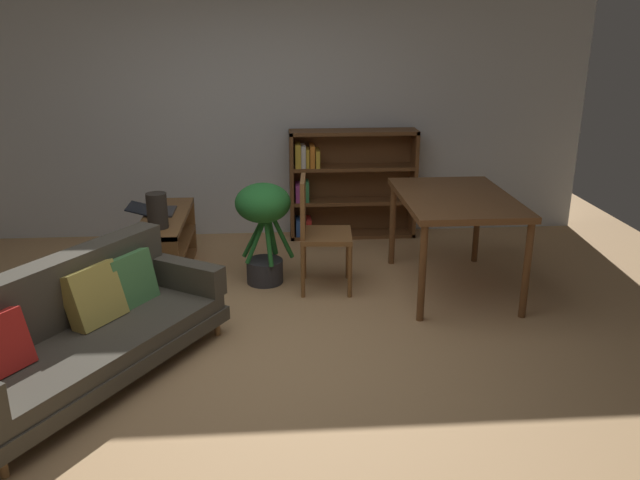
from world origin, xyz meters
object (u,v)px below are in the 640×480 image
object	(u,v)px
media_console	(167,245)
bookshelf	(345,183)
fabric_couch	(78,328)
desk_speaker	(157,211)
dining_chair_near	(317,227)
dining_table	(456,205)
potted_floor_plant	(263,219)
open_laptop	(154,210)

from	to	relation	value
media_console	bookshelf	xyz separation A→B (m)	(1.71, 1.01, 0.29)
fabric_couch	desk_speaker	bearing A→B (deg)	78.43
media_console	fabric_couch	bearing A→B (deg)	-99.21
fabric_couch	dining_chair_near	bearing A→B (deg)	40.09
bookshelf	dining_chair_near	bearing A→B (deg)	-105.64
media_console	dining_table	bearing A→B (deg)	-11.57
media_console	potted_floor_plant	world-z (taller)	potted_floor_plant
fabric_couch	dining_chair_near	distance (m)	2.09
bookshelf	desk_speaker	bearing A→B (deg)	-141.47
potted_floor_plant	open_laptop	bearing A→B (deg)	159.20
open_laptop	dining_table	bearing A→B (deg)	-13.32
media_console	dining_chair_near	xyz separation A→B (m)	(1.31, -0.41, 0.26)
desk_speaker	dining_chair_near	distance (m)	1.32
dining_table	bookshelf	size ratio (longest dim) A/B	1.01
open_laptop	potted_floor_plant	distance (m)	1.04
fabric_couch	desk_speaker	world-z (taller)	desk_speaker
bookshelf	media_console	bearing A→B (deg)	-149.43
bookshelf	open_laptop	bearing A→B (deg)	-153.50
potted_floor_plant	desk_speaker	bearing A→B (deg)	-174.58
media_console	potted_floor_plant	size ratio (longest dim) A/B	1.37
media_console	dining_table	size ratio (longest dim) A/B	0.91
media_console	desk_speaker	bearing A→B (deg)	-89.41
dining_chair_near	bookshelf	world-z (taller)	bookshelf
dining_chair_near	bookshelf	xyz separation A→B (m)	(0.40, 1.42, 0.02)
desk_speaker	potted_floor_plant	distance (m)	0.87
fabric_couch	potted_floor_plant	xyz separation A→B (m)	(1.15, 1.49, 0.24)
desk_speaker	dining_chair_near	size ratio (longest dim) A/B	0.31
desk_speaker	bookshelf	xyz separation A→B (m)	(1.70, 1.36, -0.13)
bookshelf	fabric_couch	bearing A→B (deg)	-125.77
media_console	potted_floor_plant	xyz separation A→B (m)	(0.87, -0.27, 0.31)
open_laptop	bookshelf	world-z (taller)	bookshelf
dining_table	bookshelf	bearing A→B (deg)	116.06
media_console	open_laptop	bearing A→B (deg)	135.76
fabric_couch	potted_floor_plant	size ratio (longest dim) A/B	2.28
media_console	bookshelf	size ratio (longest dim) A/B	0.93
dining_table	bookshelf	xyz separation A→B (m)	(-0.74, 1.51, -0.17)
open_laptop	potted_floor_plant	xyz separation A→B (m)	(0.97, -0.37, 0.01)
media_console	desk_speaker	xyz separation A→B (m)	(0.00, -0.35, 0.42)
fabric_couch	open_laptop	bearing A→B (deg)	84.54
fabric_couch	open_laptop	size ratio (longest dim) A/B	4.97
potted_floor_plant	dining_table	size ratio (longest dim) A/B	0.67
media_console	potted_floor_plant	distance (m)	0.96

